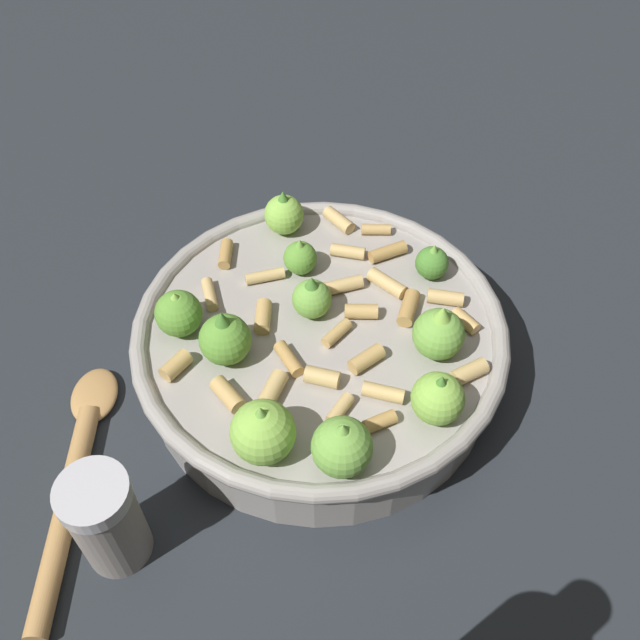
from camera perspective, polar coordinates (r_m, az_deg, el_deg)
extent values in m
plane|color=#23282D|center=(0.58, 0.00, -3.93)|extent=(2.40, 2.40, 0.00)
cylinder|color=#9E9993|center=(0.56, 0.00, -2.36)|extent=(0.28, 0.28, 0.05)
torus|color=#9E9993|center=(0.54, 0.00, -0.68)|extent=(0.29, 0.29, 0.01)
sphere|color=#609E38|center=(0.51, -7.63, -1.72)|extent=(0.04, 0.04, 0.04)
cone|color=#4C8933|center=(0.50, -7.88, -0.23)|extent=(0.02, 0.02, 0.02)
sphere|color=#75B247|center=(0.52, 9.56, -1.14)|extent=(0.04, 0.04, 0.04)
cone|color=#8CC64C|center=(0.50, 9.86, 0.33)|extent=(0.02, 0.02, 0.02)
sphere|color=#75B247|center=(0.54, -1.15, 1.58)|extent=(0.03, 0.03, 0.03)
cone|color=#4C8933|center=(0.53, -1.17, 2.78)|extent=(0.02, 0.02, 0.01)
sphere|color=#609E38|center=(0.54, -11.38, 0.52)|extent=(0.04, 0.04, 0.04)
cone|color=#8CC64C|center=(0.53, -11.65, 1.70)|extent=(0.02, 0.02, 0.01)
sphere|color=#8CC64C|center=(0.46, -4.64, -9.03)|extent=(0.04, 0.04, 0.04)
cone|color=#75B247|center=(0.45, -4.81, -7.64)|extent=(0.02, 0.02, 0.02)
sphere|color=#8CC64C|center=(0.61, -2.93, 8.51)|extent=(0.03, 0.03, 0.03)
cone|color=#4C8933|center=(0.60, -3.00, 9.80)|extent=(0.02, 0.02, 0.02)
sphere|color=#8CC64C|center=(0.49, 9.51, -6.28)|extent=(0.04, 0.04, 0.04)
cone|color=#4C8933|center=(0.47, 9.79, -5.04)|extent=(0.01, 0.01, 0.01)
sphere|color=#609E38|center=(0.57, -1.62, 5.05)|extent=(0.03, 0.03, 0.03)
cone|color=#75B247|center=(0.56, -1.65, 6.09)|extent=(0.01, 0.01, 0.01)
sphere|color=#75B247|center=(0.46, 1.79, -10.24)|extent=(0.04, 0.04, 0.04)
cone|color=#75B247|center=(0.44, 1.85, -9.00)|extent=(0.02, 0.02, 0.01)
sphere|color=#4C8933|center=(0.58, 9.04, 4.58)|extent=(0.03, 0.03, 0.03)
cone|color=#75B247|center=(0.57, 9.21, 5.59)|extent=(0.01, 0.01, 0.01)
cylinder|color=tan|center=(0.50, -3.93, -5.79)|extent=(0.03, 0.03, 0.01)
cylinder|color=tan|center=(0.59, -7.65, 5.33)|extent=(0.03, 0.02, 0.01)
cylinder|color=tan|center=(0.62, 1.52, 8.08)|extent=(0.03, 0.02, 0.01)
cylinder|color=tan|center=(0.56, -8.92, 2.06)|extent=(0.03, 0.01, 0.01)
cylinder|color=tan|center=(0.55, 11.69, -0.06)|extent=(0.02, 0.02, 0.01)
cylinder|color=tan|center=(0.52, -2.54, -3.16)|extent=(0.03, 0.01, 0.01)
cylinder|color=tan|center=(0.54, -4.64, 0.29)|extent=(0.03, 0.02, 0.01)
cylinder|color=tan|center=(0.56, 10.11, 1.80)|extent=(0.02, 0.03, 0.01)
cylinder|color=tan|center=(0.54, 3.52, 0.41)|extent=(0.02, 0.03, 0.01)
cylinder|color=tan|center=(0.53, 1.36, -1.07)|extent=(0.02, 0.03, 0.01)
cylinder|color=tan|center=(0.59, 2.26, 5.56)|extent=(0.02, 0.03, 0.01)
cylinder|color=tan|center=(0.52, 3.79, -3.16)|extent=(0.02, 0.03, 0.01)
cylinder|color=tan|center=(0.57, -4.46, 3.57)|extent=(0.01, 0.03, 0.01)
cylinder|color=tan|center=(0.59, 5.51, 5.50)|extent=(0.01, 0.03, 0.01)
cylinder|color=tan|center=(0.55, 7.19, 0.98)|extent=(0.03, 0.03, 0.01)
cylinder|color=tan|center=(0.51, 0.16, -4.64)|extent=(0.03, 0.03, 0.01)
cylinder|color=tan|center=(0.49, 4.87, -8.20)|extent=(0.01, 0.02, 0.01)
cylinder|color=tan|center=(0.52, 11.98, -4.14)|extent=(0.02, 0.03, 0.01)
cylinder|color=tan|center=(0.49, 1.64, -7.23)|extent=(0.02, 0.03, 0.01)
cylinder|color=tan|center=(0.50, -7.47, -6.01)|extent=(0.03, 0.02, 0.01)
cylinder|color=tan|center=(0.56, 1.85, 2.83)|extent=(0.01, 0.03, 0.01)
cylinder|color=tan|center=(0.61, 4.56, 7.32)|extent=(0.02, 0.03, 0.01)
cylinder|color=tan|center=(0.50, 5.14, -5.87)|extent=(0.03, 0.03, 0.01)
cylinder|color=tan|center=(0.57, 5.45, 2.98)|extent=(0.04, 0.03, 0.01)
cylinder|color=tan|center=(0.52, -11.65, -3.44)|extent=(0.02, 0.03, 0.01)
cylinder|color=gray|center=(0.49, -16.72, -15.57)|extent=(0.04, 0.04, 0.07)
cylinder|color=silver|center=(0.46, -17.94, -13.27)|extent=(0.05, 0.05, 0.01)
cylinder|color=#B2844C|center=(0.54, -19.92, -14.48)|extent=(0.16, 0.07, 0.02)
ellipsoid|color=#B2844C|center=(0.59, -17.79, -5.83)|extent=(0.06, 0.05, 0.01)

